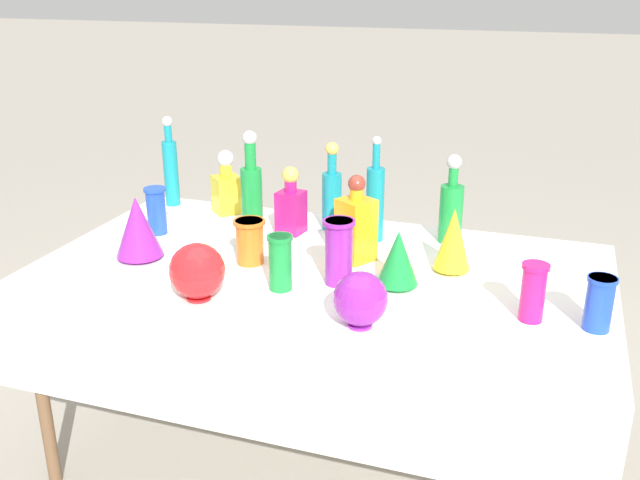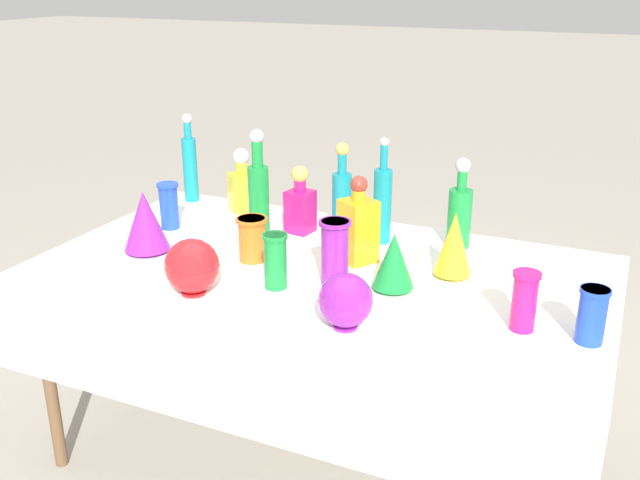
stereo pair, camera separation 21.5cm
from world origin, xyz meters
name	(u,v)px [view 2 (the right image)]	position (x,y,z in m)	size (l,w,h in m)	color
ground_plane	(320,455)	(0.00, 0.00, 0.00)	(40.00, 40.00, 0.00)	#A0998C
display_table	(316,287)	(0.00, -0.04, 0.71)	(1.88, 1.08, 0.76)	white
tall_bottle_0	(460,212)	(0.37, 0.39, 0.89)	(0.08, 0.08, 0.33)	#198C38
tall_bottle_1	(382,202)	(0.10, 0.32, 0.91)	(0.07, 0.07, 0.39)	teal
tall_bottle_2	(259,197)	(-0.30, 0.13, 0.93)	(0.08, 0.08, 0.42)	#198C38
tall_bottle_3	(342,195)	(-0.08, 0.38, 0.90)	(0.07, 0.07, 0.34)	teal
tall_bottle_4	(190,164)	(-0.81, 0.45, 0.92)	(0.06, 0.06, 0.38)	teal
square_decanter_0	(358,227)	(0.09, 0.11, 0.88)	(0.15, 0.15, 0.30)	orange
square_decanter_1	(242,185)	(-0.55, 0.43, 0.87)	(0.14, 0.14, 0.26)	yellow
square_decanter_2	(300,204)	(-0.21, 0.29, 0.87)	(0.10, 0.10, 0.26)	#C61972
slender_vase_0	(275,259)	(-0.06, -0.20, 0.86)	(0.08, 0.08, 0.18)	#198C38
slender_vase_1	(525,299)	(0.69, -0.16, 0.85)	(0.08, 0.08, 0.17)	#C61972
slender_vase_2	(169,204)	(-0.69, 0.12, 0.86)	(0.08, 0.08, 0.18)	blue
slender_vase_3	(252,237)	(-0.24, -0.03, 0.84)	(0.11, 0.11, 0.15)	orange
slender_vase_4	(592,314)	(0.86, -0.16, 0.84)	(0.08, 0.08, 0.16)	blue
slender_vase_5	(335,251)	(0.10, -0.10, 0.87)	(0.10, 0.10, 0.21)	purple
fluted_vase_0	(394,261)	(0.28, -0.06, 0.86)	(0.13, 0.13, 0.19)	#198C38
fluted_vase_1	(145,221)	(-0.62, -0.12, 0.88)	(0.16, 0.16, 0.22)	purple
fluted_vase_2	(454,244)	(0.42, 0.11, 0.87)	(0.12, 0.12, 0.22)	yellow
round_bowl_0	(346,300)	(0.24, -0.36, 0.84)	(0.15, 0.15, 0.16)	purple
round_bowl_1	(192,266)	(-0.27, -0.34, 0.85)	(0.17, 0.17, 0.18)	red
price_tag_left	(258,324)	(0.02, -0.47, 0.78)	(0.06, 0.01, 0.04)	white
cardboard_box_behind_left	(389,293)	(-0.15, 1.18, 0.14)	(0.63, 0.59, 0.35)	tan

